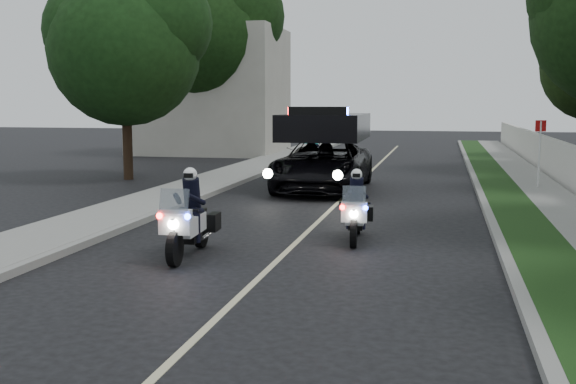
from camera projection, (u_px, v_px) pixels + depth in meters
ground at (262, 275)px, 11.47m from camera, size 120.00×120.00×0.00m
curb_right at (482, 198)px, 20.23m from camera, size 0.20×60.00×0.15m
grass_verge at (506, 198)px, 20.07m from camera, size 1.20×60.00×0.16m
sidewalk_right at (553, 200)px, 19.78m from camera, size 1.40×60.00×0.16m
curb_left at (220, 190)px, 22.03m from camera, size 0.20×60.00×0.15m
sidewalk_left at (188, 189)px, 22.27m from camera, size 2.00×60.00×0.16m
building_far at (210, 92)px, 38.34m from camera, size 8.00×6.00×7.00m
lane_marking at (345, 196)px, 21.14m from camera, size 0.12×50.00×0.01m
police_moto_left at (189, 256)px, 12.88m from camera, size 0.81×2.02×1.69m
police_moto_right at (355, 240)px, 14.35m from camera, size 0.75×1.82×1.51m
police_suv at (323, 190)px, 22.59m from camera, size 2.93×6.14×2.96m
bicycle at (314, 164)px, 32.31m from camera, size 0.86×1.98×1.01m
cyclist at (314, 164)px, 32.31m from camera, size 0.59×0.42×1.55m
sign_post at (538, 191)px, 22.20m from camera, size 0.48×0.48×2.40m
tree_left_near at (129, 179)px, 25.68m from camera, size 7.35×7.35×9.34m
tree_left_far at (209, 154)px, 37.96m from camera, size 9.50×9.50×12.20m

